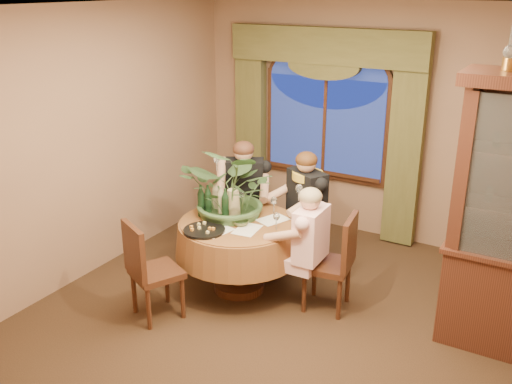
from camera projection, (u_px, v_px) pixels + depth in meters
The scene contains 32 objects.
floor at pixel (273, 329), 5.21m from camera, with size 5.00×5.00×0.00m, color black.
wall_back at pixel (374, 123), 6.75m from camera, with size 4.50×4.50×0.00m, color #8A664F.
ceiling at pixel (277, 7), 4.24m from camera, with size 5.00×5.00×0.00m, color white.
window at pixel (325, 127), 7.01m from camera, with size 1.62×0.10×1.32m, color navy, non-canonical shape.
arched_transom at pixel (328, 62), 6.74m from camera, with size 1.60×0.06×0.44m, color navy, non-canonical shape.
drapery_left at pixel (251, 127), 7.49m from camera, with size 0.38×0.14×2.32m, color #4C4B23.
drapery_right at pixel (405, 149), 6.53m from camera, with size 0.38×0.14×2.32m, color #4C4B23.
swag_valance at pixel (326, 46), 6.61m from camera, with size 2.45×0.16×0.42m, color #4C4B23, non-canonical shape.
dining_table at pixel (239, 256), 5.76m from camera, with size 1.27×1.27×0.75m, color maroon.
oil_lamp_left at pixel (511, 48), 4.23m from camera, with size 0.11×0.11×0.34m, color #A5722D, non-canonical shape.
chair_right at pixel (327, 262), 5.40m from camera, with size 0.42×0.42×0.96m, color black.
chair_back_right at pixel (296, 226), 6.21m from camera, with size 0.42×0.42×0.96m, color black.
chair_back at pixel (245, 214), 6.53m from camera, with size 0.42×0.42×0.96m, color black.
chair_front_left at pixel (156, 270), 5.26m from camera, with size 0.42×0.42×0.96m, color black.
person_pink at pixel (310, 250), 5.32m from camera, with size 0.44×0.41×1.24m, color #F6C0C3, non-canonical shape.
person_back at pixel (244, 199), 6.39m from camera, with size 0.49×0.45×1.37m, color black, non-canonical shape.
person_scarf at pixel (306, 212), 6.07m from camera, with size 0.48×0.44×1.35m, color black, non-canonical shape.
stoneware_vase at pixel (233, 203), 5.71m from camera, with size 0.15×0.15×0.29m, color tan, non-canonical shape.
centerpiece_plant at pixel (234, 155), 5.57m from camera, with size 1.02×1.13×0.88m, color #3C5F35.
olive_bowl at pixel (241, 223), 5.54m from camera, with size 0.16×0.16×0.05m, color #515830.
cheese_platter at pixel (204, 230), 5.41m from camera, with size 0.40×0.40×0.02m, color black.
wine_bottle_0 at pixel (201, 201), 5.72m from camera, with size 0.07×0.07×0.33m, color black.
wine_bottle_1 at pixel (215, 196), 5.83m from camera, with size 0.07×0.07×0.33m, color tan.
wine_bottle_2 at pixel (225, 204), 5.62m from camera, with size 0.07×0.07×0.33m, color black.
wine_bottle_3 at pixel (221, 202), 5.69m from camera, with size 0.07×0.07×0.33m, color tan.
wine_bottle_4 at pixel (208, 201), 5.71m from camera, with size 0.07×0.07×0.33m, color black.
tasting_paper_0 at pixel (247, 229), 5.44m from camera, with size 0.21×0.30×0.00m, color white.
tasting_paper_1 at pixel (273, 220), 5.67m from camera, with size 0.21×0.30×0.00m, color white.
tasting_paper_2 at pixel (217, 231), 5.41m from camera, with size 0.21×0.30×0.00m, color white.
wine_glass_person_pink at pixel (276, 221), 5.41m from camera, with size 0.07×0.07×0.18m, color silver, non-canonical shape.
wine_glass_person_back at pixel (242, 198), 5.99m from camera, with size 0.07×0.07×0.18m, color silver, non-canonical shape.
wine_glass_person_scarf at pixel (274, 205), 5.81m from camera, with size 0.07×0.07×0.18m, color silver, non-canonical shape.
Camera 1 is at (2.09, -3.93, 2.98)m, focal length 40.00 mm.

